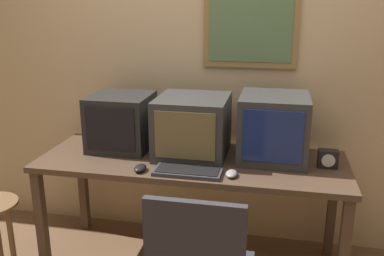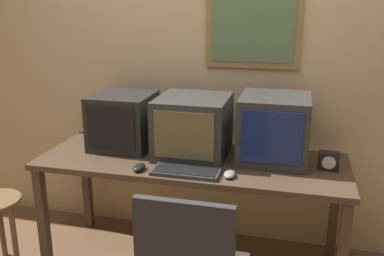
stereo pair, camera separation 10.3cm
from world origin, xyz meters
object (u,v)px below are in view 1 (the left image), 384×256
object	(u,v)px
monitor_center	(193,126)
desk_clock	(328,159)
keyboard_main	(188,172)
mouse_near_keyboard	(232,174)
monitor_right	(273,127)
monitor_left	(121,122)
mouse_far_corner	(140,168)

from	to	relation	value
monitor_center	desk_clock	distance (m)	0.84
keyboard_main	mouse_near_keyboard	size ratio (longest dim) A/B	3.71
monitor_center	mouse_near_keyboard	size ratio (longest dim) A/B	4.40
monitor_center	keyboard_main	xyz separation A→B (m)	(0.04, -0.32, -0.17)
mouse_near_keyboard	keyboard_main	bearing A→B (deg)	-177.50
mouse_near_keyboard	monitor_right	bearing A→B (deg)	57.75
monitor_right	keyboard_main	world-z (taller)	monitor_right
monitor_left	monitor_center	bearing A→B (deg)	-3.88
monitor_center	mouse_far_corner	bearing A→B (deg)	-125.69
desk_clock	monitor_center	bearing A→B (deg)	176.26
mouse_near_keyboard	desk_clock	size ratio (longest dim) A/B	0.90
monitor_left	mouse_far_corner	distance (m)	0.47
monitor_left	desk_clock	xyz separation A→B (m)	(1.31, -0.09, -0.13)
monitor_left	keyboard_main	bearing A→B (deg)	-33.76
monitor_left	desk_clock	distance (m)	1.32
monitor_left	keyboard_main	world-z (taller)	monitor_left
mouse_far_corner	monitor_right	bearing A→B (deg)	26.37
mouse_far_corner	monitor_left	bearing A→B (deg)	123.79
monitor_center	monitor_left	bearing A→B (deg)	176.12
monitor_left	desk_clock	bearing A→B (deg)	-3.79
monitor_left	mouse_far_corner	xyz separation A→B (m)	(0.25, -0.37, -0.16)
monitor_center	mouse_near_keyboard	xyz separation A→B (m)	(0.29, -0.31, -0.17)
monitor_center	mouse_far_corner	distance (m)	0.45
monitor_center	keyboard_main	bearing A→B (deg)	-83.34
monitor_left	monitor_center	distance (m)	0.49
mouse_far_corner	keyboard_main	bearing A→B (deg)	3.68
monitor_right	mouse_near_keyboard	xyz separation A→B (m)	(-0.21, -0.34, -0.18)
monitor_left	keyboard_main	xyz separation A→B (m)	(0.52, -0.35, -0.17)
monitor_left	monitor_center	world-z (taller)	monitor_center
keyboard_main	mouse_near_keyboard	world-z (taller)	mouse_near_keyboard
mouse_far_corner	mouse_near_keyboard	bearing A→B (deg)	3.12
mouse_near_keyboard	monitor_left	bearing A→B (deg)	156.32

